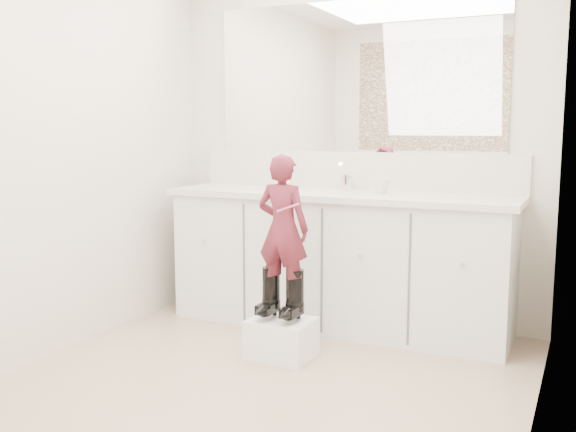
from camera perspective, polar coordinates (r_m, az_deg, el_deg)
The scene contains 16 objects.
floor at distance 3.29m, azimuth -3.64°, elevation -15.47°, with size 3.00×3.00×0.00m, color #987C63.
wall_back at distance 4.39m, azimuth 5.87°, elevation 6.48°, with size 2.60×2.60×0.00m, color beige.
wall_left at distance 3.83m, azimuth -21.12°, elevation 5.80°, with size 3.00×3.00×0.00m, color beige.
wall_right at distance 2.64m, azimuth 21.66°, elevation 5.09°, with size 3.00×3.00×0.00m, color beige.
vanity_cabinet at distance 4.23m, azimuth 4.46°, elevation -4.16°, with size 2.20×0.55×0.85m, color silver.
countertop at distance 4.14m, azimuth 4.45°, elevation 1.84°, with size 2.28×0.58×0.04m, color beige.
backsplash at distance 4.39m, azimuth 5.77°, elevation 4.06°, with size 2.28×0.03×0.25m, color beige.
mirror at distance 4.39m, azimuth 5.90°, elevation 12.22°, with size 2.00×0.02×1.00m, color white.
faucet at distance 4.29m, azimuth 5.26°, elevation 2.97°, with size 0.08×0.08×0.10m, color silver.
cup at distance 4.09m, azimuth 8.27°, elevation 2.67°, with size 0.11×0.11×0.10m, color beige.
soap_bottle at distance 4.35m, azimuth -0.12°, elevation 3.61°, with size 0.08×0.08×0.18m, color silver.
step_stool at distance 3.72m, azimuth -0.59°, elevation -10.82°, with size 0.35×0.29×0.22m, color white.
boot_left at distance 3.69m, azimuth -1.51°, elevation -6.78°, with size 0.11×0.19×0.29m, color black, non-canonical shape.
boot_right at distance 3.63m, azimuth 0.62°, elevation -7.04°, with size 0.11×0.19×0.29m, color black, non-canonical shape.
toddler at distance 3.58m, azimuth -0.46°, elevation -1.15°, with size 0.30×0.20×0.84m, color #972E41.
toothbrush at distance 3.46m, azimuth -0.01°, elevation 0.75°, with size 0.01×0.01×0.14m, color #D25191.
Camera 1 is at (1.48, -2.63, 1.30)m, focal length 40.00 mm.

